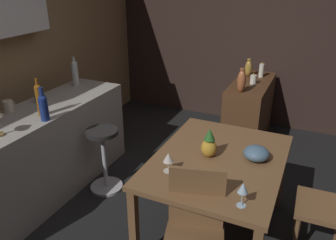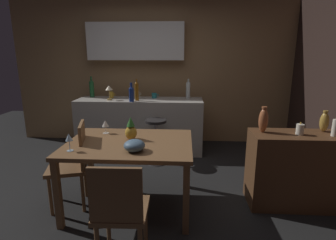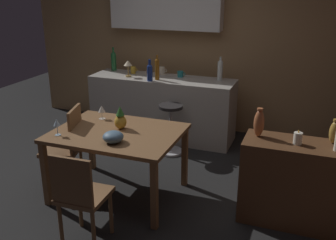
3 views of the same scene
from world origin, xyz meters
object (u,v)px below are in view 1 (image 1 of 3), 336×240
(wine_glass_right, at_px, (243,189))
(cup_cream, at_px, (8,106))
(bar_stool, at_px, (104,158))
(wine_glass_left, at_px, (168,158))
(wine_bottle_clear, at_px, (75,72))
(sideboard_cabinet, at_px, (249,112))
(pillar_candle_tall, at_px, (253,79))
(chair_by_doorway, at_px, (334,205))
(pillar_candle_short, at_px, (261,70))
(dining_table, at_px, (218,167))
(chair_near_window, at_px, (194,232))
(fruit_bowl, at_px, (256,153))
(wine_bottle_amber, at_px, (39,99))
(wine_bottle_cobalt, at_px, (43,106))
(vase_copper, at_px, (241,81))
(cup_teal, at_px, (40,98))
(pineapple_centerpiece, at_px, (209,145))
(vase_brass, at_px, (248,68))

(wine_glass_right, xyz_separation_m, cup_cream, (0.25, 2.26, 0.08))
(bar_stool, height_order, wine_glass_left, wine_glass_left)
(wine_bottle_clear, bearing_deg, sideboard_cabinet, -55.24)
(wine_glass_right, xyz_separation_m, pillar_candle_tall, (2.29, 0.41, 0.01))
(chair_by_doorway, relative_size, cup_cream, 7.24)
(chair_by_doorway, relative_size, pillar_candle_short, 4.45)
(dining_table, relative_size, cup_cream, 10.57)
(chair_near_window, bearing_deg, fruit_bowl, -18.58)
(wine_bottle_amber, xyz_separation_m, wine_bottle_cobalt, (-0.07, -0.10, -0.03))
(pillar_candle_short, distance_m, vase_copper, 0.70)
(wine_bottle_clear, distance_m, cup_teal, 0.59)
(fruit_bowl, xyz_separation_m, wine_bottle_cobalt, (-0.37, 1.78, 0.24))
(pillar_candle_short, bearing_deg, wine_bottle_clear, 129.17)
(chair_near_window, xyz_separation_m, cup_cream, (0.35, 1.99, 0.45))
(wine_bottle_clear, bearing_deg, pillar_candle_tall, -57.28)
(cup_teal, bearing_deg, pillar_candle_tall, -45.83)
(bar_stool, xyz_separation_m, vase_copper, (1.27, -1.05, 0.59))
(pineapple_centerpiece, distance_m, fruit_bowl, 0.38)
(wine_bottle_amber, xyz_separation_m, cup_teal, (0.25, 0.27, -0.12))
(chair_near_window, height_order, wine_bottle_clear, wine_bottle_clear)
(wine_glass_right, relative_size, wine_bottle_clear, 0.53)
(pineapple_centerpiece, height_order, fruit_bowl, pineapple_centerpiece)
(vase_brass, bearing_deg, pillar_candle_short, -79.55)
(pineapple_centerpiece, bearing_deg, cup_teal, 88.20)
(bar_stool, relative_size, wine_glass_left, 4.38)
(fruit_bowl, bearing_deg, wine_glass_right, -176.99)
(wine_bottle_amber, bearing_deg, chair_near_window, -104.02)
(dining_table, distance_m, sideboard_cabinet, 1.87)
(chair_near_window, bearing_deg, bar_stool, 58.92)
(sideboard_cabinet, height_order, chair_by_doorway, chair_by_doorway)
(sideboard_cabinet, height_order, wine_bottle_amber, wine_bottle_amber)
(sideboard_cabinet, xyz_separation_m, vase_brass, (0.23, 0.11, 0.52))
(wine_glass_left, bearing_deg, fruit_bowl, -51.74)
(cup_cream, xyz_separation_m, vase_brass, (2.34, -1.71, -0.03))
(bar_stool, relative_size, wine_bottle_cobalt, 2.25)
(wine_bottle_clear, bearing_deg, pillar_candle_short, -50.83)
(chair_near_window, bearing_deg, cup_teal, 70.80)
(cup_cream, bearing_deg, fruit_bowl, -80.66)
(wine_glass_left, xyz_separation_m, pillar_candle_tall, (2.11, -0.18, 0.02))
(wine_glass_right, xyz_separation_m, pillar_candle_short, (2.62, 0.38, 0.04))
(dining_table, xyz_separation_m, sideboard_cabinet, (1.85, 0.13, -0.25))
(vase_copper, xyz_separation_m, vase_brass, (0.66, 0.06, -0.02))
(chair_by_doorway, height_order, wine_bottle_clear, wine_bottle_clear)
(chair_near_window, distance_m, bar_stool, 1.47)
(wine_bottle_amber, bearing_deg, wine_glass_right, -99.18)
(cup_cream, bearing_deg, pillar_candle_short, -38.40)
(chair_near_window, height_order, wine_bottle_cobalt, wine_bottle_cobalt)
(chair_by_doorway, distance_m, wine_bottle_amber, 2.58)
(chair_by_doorway, height_order, bar_stool, chair_by_doorway)
(wine_bottle_cobalt, height_order, vase_copper, wine_bottle_cobalt)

